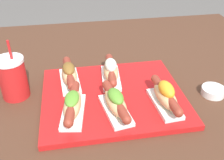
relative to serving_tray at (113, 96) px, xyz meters
The scene contains 9 objects.
patio_table 0.37m from the serving_tray, 78.90° to the left, with size 1.45×1.17×0.69m.
serving_tray is the anchor object (origin of this frame).
hot_dog_0 0.15m from the serving_tray, 150.00° to the right, with size 0.08×0.19×0.06m.
hot_dog_1 0.10m from the serving_tray, 95.23° to the right, with size 0.08×0.19×0.07m.
hot_dog_2 0.17m from the serving_tray, 30.12° to the right, with size 0.07×0.20×0.08m.
hot_dog_3 0.17m from the serving_tray, 146.40° to the left, with size 0.07×0.20×0.07m.
hot_dog_4 0.09m from the serving_tray, 85.43° to the left, with size 0.07×0.20×0.08m.
sauce_bowl 0.33m from the serving_tray, ahead, with size 0.08×0.08×0.03m.
drink_cup 0.32m from the serving_tray, 167.50° to the left, with size 0.09×0.09×0.20m.
Camera 1 is at (-0.14, -0.77, 1.21)m, focal length 42.00 mm.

